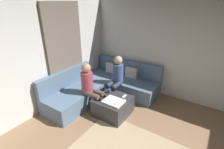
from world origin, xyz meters
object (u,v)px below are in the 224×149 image
(game_remote, at_px, (124,96))
(person_on_couch_back, at_px, (116,77))
(ottoman, at_px, (113,106))
(coffee_mug, at_px, (109,91))
(sectional_couch, at_px, (104,86))
(person_on_couch_side, at_px, (90,86))

(game_remote, height_order, person_on_couch_back, person_on_couch_back)
(game_remote, bearing_deg, person_on_couch_back, 140.09)
(ottoman, xyz_separation_m, coffee_mug, (-0.22, 0.18, 0.26))
(ottoman, distance_m, coffee_mug, 0.38)
(sectional_couch, bearing_deg, ottoman, -39.78)
(sectional_couch, xyz_separation_m, coffee_mug, (0.47, -0.40, 0.19))
(sectional_couch, relative_size, game_remote, 17.00)
(coffee_mug, bearing_deg, person_on_couch_back, 101.71)
(game_remote, bearing_deg, coffee_mug, -174.29)
(sectional_couch, distance_m, person_on_couch_back, 0.54)
(ottoman, bearing_deg, person_on_couch_side, -165.57)
(sectional_couch, height_order, ottoman, sectional_couch)
(coffee_mug, distance_m, person_on_couch_side, 0.50)
(coffee_mug, relative_size, person_on_couch_back, 0.08)
(ottoman, relative_size, coffee_mug, 8.00)
(ottoman, relative_size, person_on_couch_side, 0.63)
(sectional_couch, xyz_separation_m, ottoman, (0.69, -0.58, -0.07))
(coffee_mug, height_order, person_on_couch_back, person_on_couch_back)
(game_remote, xyz_separation_m, person_on_couch_back, (-0.49, 0.41, 0.23))
(sectional_couch, distance_m, ottoman, 0.91)
(person_on_couch_back, bearing_deg, person_on_couch_side, 73.27)
(person_on_couch_back, xyz_separation_m, person_on_couch_side, (-0.23, -0.77, 0.00))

